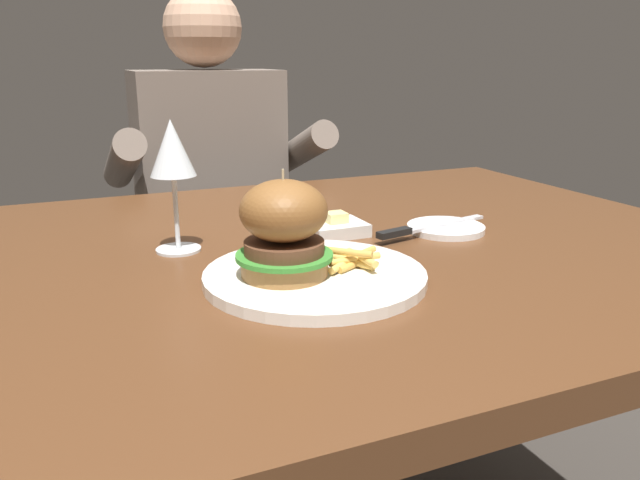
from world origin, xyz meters
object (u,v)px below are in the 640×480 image
Objects in this scene: bread_plate at (446,228)px; main_plate at (315,276)px; diner_person at (213,233)px; wine_glass at (172,154)px; burger_sandwich at (284,228)px; table_knife at (423,228)px; butter_dish at (336,227)px.

main_plate is at bearing -155.07° from bread_plate.
wine_glass is at bearing -107.34° from diner_person.
main_plate is 0.08m from burger_sandwich.
bread_plate is (0.29, 0.13, -0.00)m from main_plate.
table_knife is at bearing -78.97° from diner_person.
burger_sandwich reaches higher than main_plate.
wine_glass reaches higher than butter_dish.
butter_dish is (0.15, 0.18, -0.06)m from burger_sandwich.
bread_plate is 0.18m from butter_dish.
diner_person reaches higher than burger_sandwich.
butter_dish is (-0.12, 0.06, -0.00)m from table_knife.
table_knife is 2.46× the size of butter_dish.
burger_sandwich reaches higher than table_knife.
main_plate reaches higher than bread_plate.
table_knife is (0.37, -0.08, -0.13)m from wine_glass.
table_knife is 0.19× the size of diner_person.
table_knife is 0.14m from butter_dish.
diner_person is (-0.15, 0.77, -0.19)m from table_knife.
burger_sandwich is 0.94m from diner_person.
bread_plate is at bearing -75.26° from diner_person.
burger_sandwich is at bearing -156.27° from table_knife.
main_plate is at bearing -1.82° from burger_sandwich.
burger_sandwich is 1.05× the size of bread_plate.
main_plate is at bearing -121.71° from butter_dish.
main_plate is 0.32m from bread_plate.
wine_glass is 0.40m from table_knife.
table_knife is (0.28, 0.12, -0.06)m from burger_sandwich.
table_knife reaches higher than bread_plate.
table_knife is 0.81m from diner_person.
bread_plate is at bearing 22.01° from burger_sandwich.
bread_plate is (0.33, 0.13, -0.07)m from burger_sandwich.
burger_sandwich is 1.46× the size of butter_dish.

